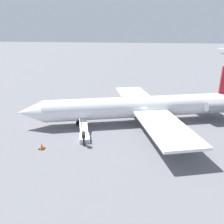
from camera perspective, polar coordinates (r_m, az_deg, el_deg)
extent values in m
plane|color=slate|center=(29.23, 6.71, -2.57)|extent=(600.00, 600.00, 0.00)
cylinder|color=white|center=(28.51, 6.88, 1.33)|extent=(23.11, 11.64, 2.70)
cone|color=white|center=(28.15, -20.52, -0.05)|extent=(3.76, 3.58, 2.65)
cube|color=white|center=(23.33, 13.84, -3.86)|extent=(7.83, 10.93, 0.27)
cube|color=white|center=(34.76, 5.99, 4.35)|extent=(7.83, 10.93, 0.27)
cylinder|color=gray|center=(31.05, 25.96, 1.36)|extent=(3.46, 2.36, 1.22)
cylinder|color=gray|center=(34.09, 22.47, 3.35)|extent=(3.46, 2.36, 1.22)
cylinder|color=black|center=(28.13, -8.73, -2.84)|extent=(0.68, 0.41, 0.67)
cylinder|color=gray|center=(27.96, -8.77, -2.01)|extent=(0.12, 0.12, 0.21)
cylinder|color=black|center=(28.75, 11.97, -2.55)|extent=(0.68, 0.41, 0.67)
cylinder|color=gray|center=(28.59, 12.04, -1.73)|extent=(0.12, 0.12, 0.21)
cylinder|color=black|center=(30.88, 10.43, -0.88)|extent=(0.68, 0.41, 0.67)
cylinder|color=gray|center=(30.73, 10.48, -0.11)|extent=(0.12, 0.12, 0.21)
cube|color=silver|center=(24.23, -7.20, -6.79)|extent=(1.70, 2.08, 0.50)
cube|color=silver|center=(25.80, -7.41, -3.62)|extent=(1.69, 2.41, 0.83)
cube|color=silver|center=(25.61, -8.46, -2.65)|extent=(0.90, 2.07, 0.77)
cube|color=#23232D|center=(23.07, -7.37, -7.73)|extent=(0.29, 0.34, 0.85)
cylinder|color=brown|center=(22.74, -7.45, -6.05)|extent=(0.36, 0.36, 0.65)
sphere|color=tan|center=(22.55, -7.50, -5.03)|extent=(0.24, 0.24, 0.24)
cube|color=black|center=(22.48, -7.44, -6.27)|extent=(0.33, 0.27, 0.44)
cube|color=black|center=(23.55, -17.84, -9.11)|extent=(0.57, 0.57, 0.03)
cone|color=orange|center=(23.42, -17.91, -8.47)|extent=(0.44, 0.44, 0.63)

